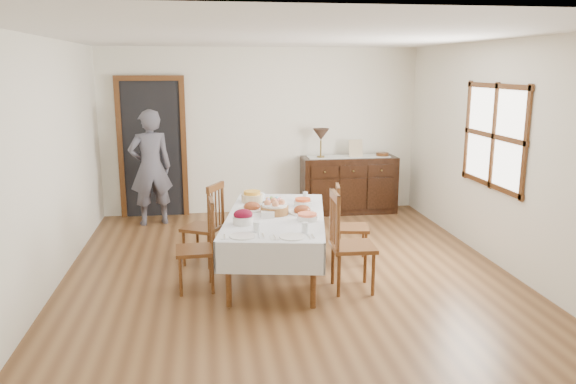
{
  "coord_description": "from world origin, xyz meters",
  "views": [
    {
      "loc": [
        -0.87,
        -5.86,
        2.29
      ],
      "look_at": [
        0.0,
        0.1,
        0.95
      ],
      "focal_mm": 35.0,
      "sensor_mm": 36.0,
      "label": 1
    }
  ],
  "objects": [
    {
      "name": "ground",
      "position": [
        0.0,
        0.0,
        0.0
      ],
      "size": [
        6.0,
        6.0,
        0.0
      ],
      "primitive_type": "plane",
      "color": "brown"
    },
    {
      "name": "room_shell",
      "position": [
        -0.15,
        0.42,
        1.64
      ],
      "size": [
        5.02,
        6.02,
        2.65
      ],
      "color": "white",
      "rests_on": "ground"
    },
    {
      "name": "dining_table",
      "position": [
        -0.14,
        0.08,
        0.62
      ],
      "size": [
        1.4,
        2.21,
        0.71
      ],
      "rotation": [
        0.0,
        0.0,
        -0.18
      ],
      "color": "silver",
      "rests_on": "ground"
    },
    {
      "name": "chair_left_near",
      "position": [
        -0.97,
        -0.21,
        0.49
      ],
      "size": [
        0.42,
        0.42,
        0.96
      ],
      "rotation": [
        0.0,
        0.0,
        -1.52
      ],
      "color": "#563015",
      "rests_on": "ground"
    },
    {
      "name": "chair_left_far",
      "position": [
        -0.9,
        0.58,
        0.5
      ],
      "size": [
        0.55,
        0.55,
        0.98
      ],
      "rotation": [
        0.0,
        0.0,
        -2.06
      ],
      "color": "#563015",
      "rests_on": "ground"
    },
    {
      "name": "chair_right_near",
      "position": [
        0.55,
        -0.45,
        0.53
      ],
      "size": [
        0.46,
        0.46,
        1.05
      ],
      "rotation": [
        0.0,
        0.0,
        1.52
      ],
      "color": "#563015",
      "rests_on": "ground"
    },
    {
      "name": "chair_right_far",
      "position": [
        0.77,
        0.42,
        0.47
      ],
      "size": [
        0.45,
        0.45,
        0.93
      ],
      "rotation": [
        0.0,
        0.0,
        1.39
      ],
      "color": "#563015",
      "rests_on": "ground"
    },
    {
      "name": "sideboard",
      "position": [
        1.36,
        2.72,
        0.45
      ],
      "size": [
        1.5,
        0.55,
        0.9
      ],
      "color": "black",
      "rests_on": "ground"
    },
    {
      "name": "person",
      "position": [
        -1.7,
        2.46,
        0.91
      ],
      "size": [
        0.65,
        0.5,
        1.82
      ],
      "primitive_type": "imported",
      "rotation": [
        0.0,
        0.0,
        3.41
      ],
      "color": "#51505C",
      "rests_on": "ground"
    },
    {
      "name": "bread_basket",
      "position": [
        -0.15,
        0.1,
        0.77
      ],
      "size": [
        0.31,
        0.31,
        0.17
      ],
      "color": "brown",
      "rests_on": "dining_table"
    },
    {
      "name": "egg_basket",
      "position": [
        -0.12,
        0.48,
        0.74
      ],
      "size": [
        0.26,
        0.26,
        0.1
      ],
      "color": "black",
      "rests_on": "dining_table"
    },
    {
      "name": "ham_platter_a",
      "position": [
        -0.38,
        0.32,
        0.73
      ],
      "size": [
        0.3,
        0.3,
        0.11
      ],
      "color": "white",
      "rests_on": "dining_table"
    },
    {
      "name": "ham_platter_b",
      "position": [
        0.16,
        0.08,
        0.74
      ],
      "size": [
        0.29,
        0.29,
        0.11
      ],
      "color": "white",
      "rests_on": "dining_table"
    },
    {
      "name": "beet_bowl",
      "position": [
        -0.52,
        -0.25,
        0.78
      ],
      "size": [
        0.21,
        0.21,
        0.16
      ],
      "color": "white",
      "rests_on": "dining_table"
    },
    {
      "name": "carrot_bowl",
      "position": [
        0.22,
        0.41,
        0.75
      ],
      "size": [
        0.21,
        0.21,
        0.09
      ],
      "color": "white",
      "rests_on": "dining_table"
    },
    {
      "name": "pineapple_bowl",
      "position": [
        -0.35,
        0.71,
        0.77
      ],
      "size": [
        0.26,
        0.26,
        0.13
      ],
      "color": "beige",
      "rests_on": "dining_table"
    },
    {
      "name": "casserole_dish",
      "position": [
        0.16,
        -0.21,
        0.74
      ],
      "size": [
        0.22,
        0.22,
        0.08
      ],
      "color": "white",
      "rests_on": "dining_table"
    },
    {
      "name": "butter_dish",
      "position": [
        -0.24,
        -0.05,
        0.74
      ],
      "size": [
        0.15,
        0.11,
        0.07
      ],
      "color": "white",
      "rests_on": "dining_table"
    },
    {
      "name": "setting_left",
      "position": [
        -0.51,
        -0.66,
        0.73
      ],
      "size": [
        0.44,
        0.31,
        0.1
      ],
      "color": "white",
      "rests_on": "dining_table"
    },
    {
      "name": "setting_right",
      "position": [
        -0.04,
        -0.75,
        0.73
      ],
      "size": [
        0.44,
        0.31,
        0.1
      ],
      "color": "white",
      "rests_on": "dining_table"
    },
    {
      "name": "glass_far_a",
      "position": [
        -0.23,
        0.77,
        0.75
      ],
      "size": [
        0.07,
        0.07,
        0.09
      ],
      "color": "white",
      "rests_on": "dining_table"
    },
    {
      "name": "glass_far_b",
      "position": [
        0.3,
        0.68,
        0.76
      ],
      "size": [
        0.06,
        0.06,
        0.11
      ],
      "color": "white",
      "rests_on": "dining_table"
    },
    {
      "name": "runner",
      "position": [
        1.35,
        2.74,
        0.91
      ],
      "size": [
        1.3,
        0.35,
        0.01
      ],
      "color": "white",
      "rests_on": "sideboard"
    },
    {
      "name": "table_lamp",
      "position": [
        0.9,
        2.69,
        1.26
      ],
      "size": [
        0.26,
        0.26,
        0.46
      ],
      "color": "brown",
      "rests_on": "sideboard"
    },
    {
      "name": "picture_frame",
      "position": [
        1.45,
        2.67,
        1.04
      ],
      "size": [
        0.22,
        0.08,
        0.28
      ],
      "color": "tan",
      "rests_on": "sideboard"
    },
    {
      "name": "deco_bowl",
      "position": [
        1.9,
        2.7,
        0.93
      ],
      "size": [
        0.2,
        0.2,
        0.06
      ],
      "color": "#563015",
      "rests_on": "sideboard"
    }
  ]
}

